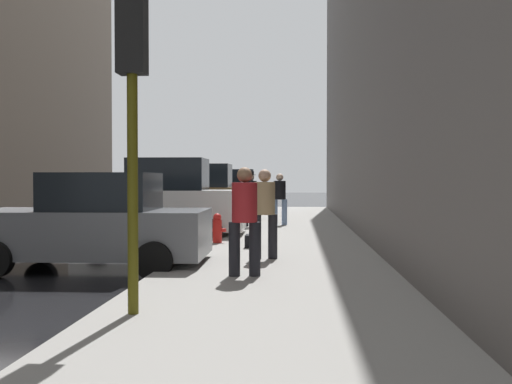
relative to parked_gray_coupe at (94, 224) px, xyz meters
name	(u,v)px	position (x,y,z in m)	size (l,w,h in m)	color
sidewalk	(279,259)	(3.35, 1.22, -0.77)	(4.00, 40.00, 0.15)	gray
parked_gray_coupe	(94,224)	(0.00, 0.00, 0.00)	(4.23, 2.12, 1.79)	slate
parked_white_van	(163,202)	(0.00, 5.42, 0.18)	(4.64, 2.15, 2.25)	silver
parked_bronze_suv	(199,196)	(0.00, 11.27, 0.18)	(4.61, 2.08, 2.25)	brown
parked_blue_sedan	(220,196)	(0.00, 17.17, 0.00)	(4.23, 2.11, 1.79)	navy
parked_black_suv	(233,190)	(0.00, 23.05, 0.18)	(4.66, 2.19, 2.25)	black
fire_hydrant	(217,228)	(1.80, 3.34, -0.35)	(0.42, 0.22, 0.70)	red
traffic_light	(132,83)	(1.85, -3.89, 1.91)	(0.32, 0.32, 3.60)	#514C0F
pedestrian_in_red_jacket	(245,215)	(2.88, -1.31, 0.26)	(0.51, 0.43, 1.71)	black
pedestrian_in_jeans	(280,196)	(3.14, 8.85, 0.26)	(0.51, 0.41, 1.71)	#728CB2
pedestrian_in_tan_coat	(265,209)	(3.09, 0.65, 0.26)	(0.53, 0.50, 1.71)	black
pedestrian_with_fedora	(250,196)	(2.22, 8.14, 0.29)	(0.53, 0.47, 1.78)	black
duffel_bag	(253,241)	(2.72, 2.48, -0.56)	(0.32, 0.44, 0.28)	black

